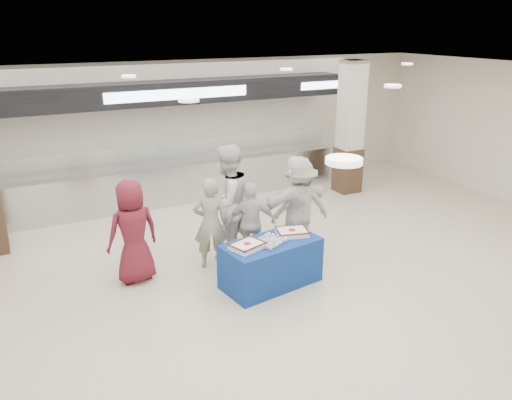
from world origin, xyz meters
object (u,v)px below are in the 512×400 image
display_table (271,263)px  sheet_cake_right (292,232)px  cupcake_tray (270,241)px  soldier_a (210,223)px  chef_short (252,223)px  soldier_b (300,205)px  chef_tall (227,202)px  civilian_maroon (133,232)px  sheet_cake_left (247,245)px  civilian_white (297,203)px

display_table → sheet_cake_right: bearing=3.9°
display_table → cupcake_tray: bearing=-146.5°
cupcake_tray → soldier_a: (-0.58, 1.06, 0.02)m
display_table → chef_short: (0.09, 0.89, 0.36)m
sheet_cake_right → soldier_b: 1.15m
display_table → soldier_a: size_ratio=0.96×
chef_tall → soldier_b: chef_tall is taller
civilian_maroon → sheet_cake_left: bearing=132.6°
sheet_cake_left → sheet_cake_right: 0.89m
sheet_cake_right → soldier_b: soldier_b is taller
sheet_cake_right → civilian_maroon: (-2.35, 1.02, 0.06)m
sheet_cake_left → cupcake_tray: 0.40m
sheet_cake_right → soldier_b: (0.71, 0.90, 0.04)m
sheet_cake_right → chef_tall: (-0.63, 1.18, 0.23)m
chef_short → display_table: bearing=104.6°
sheet_cake_left → sheet_cake_right: sheet_cake_right is taller
civilian_white → soldier_a: bearing=-9.6°
chef_short → soldier_b: size_ratio=0.87×
soldier_b → civilian_white: civilian_white is taller
chef_tall → civilian_maroon: bearing=-16.9°
chef_short → civilian_white: 1.01m
display_table → soldier_a: (-0.62, 1.02, 0.43)m
display_table → cupcake_tray: cupcake_tray is taller
display_table → chef_short: chef_short is taller
soldier_a → civilian_white: size_ratio=0.90×
chef_tall → soldier_b: size_ratio=1.22×
sheet_cake_right → chef_tall: bearing=118.2°
sheet_cake_left → soldier_b: (1.59, 1.06, 0.04)m
sheet_cake_right → chef_short: 0.86m
sheet_cake_right → chef_short: bearing=114.1°
soldier_a → cupcake_tray: bearing=136.6°
civilian_white → display_table: bearing=33.9°
cupcake_tray → chef_short: chef_short is taller
soldier_a → sheet_cake_right: bearing=157.2°
sheet_cake_left → civilian_maroon: civilian_maroon is taller
sheet_cake_left → sheet_cake_right: (0.88, 0.15, 0.00)m
sheet_cake_right → civilian_maroon: 2.56m
civilian_white → sheet_cake_right: bearing=45.6°
display_table → soldier_a: 1.27m
chef_tall → chef_short: size_ratio=1.41×
sheet_cake_right → chef_tall: 1.36m
sheet_cake_right → chef_short: size_ratio=0.39×
civilian_maroon → cupcake_tray: bearing=139.3°
chef_short → cupcake_tray: bearing=102.1°
chef_tall → civilian_white: 1.31m
chef_tall → sheet_cake_left: bearing=57.1°
display_table → civilian_white: civilian_white is taller
display_table → civilian_white: size_ratio=0.86×
soldier_a → display_table: bearing=139.5°
chef_short → soldier_a: bearing=9.7°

